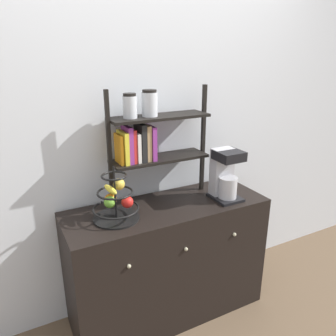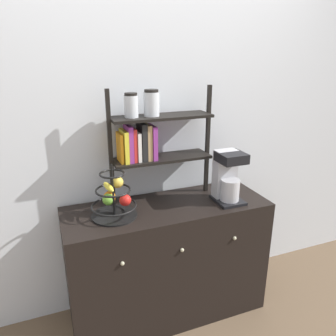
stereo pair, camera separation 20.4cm
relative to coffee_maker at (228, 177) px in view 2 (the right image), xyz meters
name	(u,v)px [view 2 (the right image)]	position (x,y,z in m)	size (l,w,h in m)	color
ground_plane	(180,333)	(-0.40, -0.18, -1.01)	(12.00, 12.00, 0.00)	brown
wall_back	(152,127)	(-0.40, 0.35, 0.29)	(7.00, 0.05, 2.60)	silver
sideboard	(167,260)	(-0.40, 0.06, -0.59)	(1.34, 0.50, 0.84)	black
coffee_maker	(228,177)	(0.00, 0.00, 0.00)	(0.18, 0.21, 0.34)	black
fruit_stand	(114,199)	(-0.75, 0.06, -0.06)	(0.28, 0.28, 0.33)	black
shelf_hutch	(148,135)	(-0.48, 0.20, 0.28)	(0.70, 0.20, 0.74)	black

